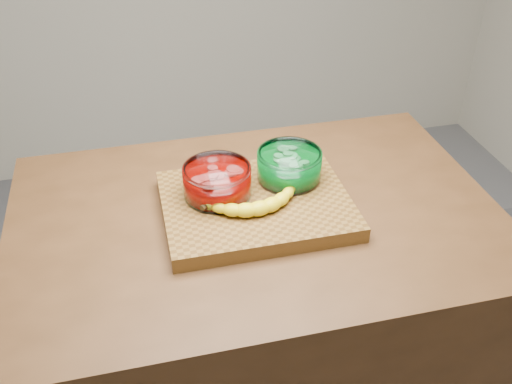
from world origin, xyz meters
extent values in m
cube|color=#4A2C16|center=(0.00, 0.00, 0.45)|extent=(1.20, 0.80, 0.90)
cube|color=brown|center=(0.00, 0.00, 0.92)|extent=(0.45, 0.35, 0.04)
cylinder|color=white|center=(-0.09, 0.04, 0.98)|extent=(0.17, 0.17, 0.08)
cylinder|color=#B60500|center=(-0.09, 0.04, 0.97)|extent=(0.14, 0.14, 0.04)
cylinder|color=#E74F48|center=(-0.09, 0.04, 1.00)|extent=(0.14, 0.14, 0.02)
cylinder|color=white|center=(0.10, 0.07, 0.98)|extent=(0.16, 0.16, 0.08)
cylinder|color=#008521|center=(0.10, 0.07, 0.97)|extent=(0.14, 0.14, 0.04)
cylinder|color=#61CE71|center=(0.10, 0.07, 1.00)|extent=(0.13, 0.13, 0.02)
camera|label=1|loc=(-0.26, -1.09, 1.75)|focal=40.00mm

